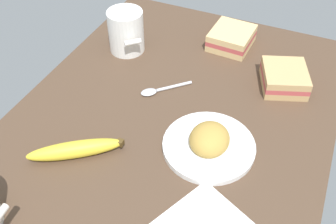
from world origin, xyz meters
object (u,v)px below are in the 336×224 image
(plate_of_food, at_px, (209,143))
(sandwich_main, at_px, (231,38))
(banana, at_px, (75,150))
(sandwich_side, at_px, (284,78))
(spoon, at_px, (158,90))
(coffee_mug_black, at_px, (126,31))

(plate_of_food, xyz_separation_m, sandwich_main, (-0.35, -0.06, 0.01))
(sandwich_main, bearing_deg, banana, -18.62)
(sandwich_side, xyz_separation_m, spoon, (0.13, -0.25, -0.02))
(plate_of_food, relative_size, coffee_mug_black, 1.70)
(banana, xyz_separation_m, spoon, (-0.23, 0.06, -0.01))
(banana, bearing_deg, coffee_mug_black, -167.68)
(coffee_mug_black, height_order, sandwich_side, coffee_mug_black)
(coffee_mug_black, bearing_deg, banana, 12.32)
(coffee_mug_black, xyz_separation_m, spoon, (0.12, 0.14, -0.05))
(plate_of_food, relative_size, sandwich_main, 1.56)
(coffee_mug_black, height_order, banana, coffee_mug_black)
(banana, bearing_deg, plate_of_food, 117.79)
(coffee_mug_black, xyz_separation_m, banana, (0.35, 0.08, -0.04))
(plate_of_food, bearing_deg, banana, -62.21)
(plate_of_food, height_order, sandwich_main, plate_of_food)
(coffee_mug_black, distance_m, spoon, 0.19)
(coffee_mug_black, bearing_deg, sandwich_side, 92.14)
(coffee_mug_black, xyz_separation_m, sandwich_side, (-0.01, 0.39, -0.03))
(plate_of_food, distance_m, sandwich_side, 0.26)
(sandwich_main, distance_m, spoon, 0.26)
(plate_of_food, height_order, coffee_mug_black, coffee_mug_black)
(banana, bearing_deg, sandwich_side, 139.09)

